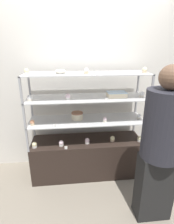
# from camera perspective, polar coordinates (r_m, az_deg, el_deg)

# --- Properties ---
(ground_plane) EXTENTS (20.00, 20.00, 0.00)m
(ground_plane) POSITION_cam_1_polar(r_m,az_deg,el_deg) (2.88, -0.00, -18.92)
(ground_plane) COLOR gray
(back_wall) EXTENTS (8.00, 0.05, 2.60)m
(back_wall) POSITION_cam_1_polar(r_m,az_deg,el_deg) (2.68, -0.87, 8.96)
(back_wall) COLOR silver
(back_wall) RESTS_ON ground_plane
(display_base) EXTENTS (1.58, 0.48, 0.56)m
(display_base) POSITION_cam_1_polar(r_m,az_deg,el_deg) (2.72, -0.00, -14.29)
(display_base) COLOR black
(display_base) RESTS_ON ground_plane
(display_riser_lower) EXTENTS (1.58, 0.48, 0.32)m
(display_riser_lower) POSITION_cam_1_polar(r_m,az_deg,el_deg) (2.44, -0.00, -2.86)
(display_riser_lower) COLOR #99999E
(display_riser_lower) RESTS_ON display_base
(display_riser_middle) EXTENTS (1.58, 0.48, 0.32)m
(display_riser_middle) POSITION_cam_1_polar(r_m,az_deg,el_deg) (2.34, -0.00, 4.40)
(display_riser_middle) COLOR #99999E
(display_riser_middle) RESTS_ON display_riser_lower
(display_riser_upper) EXTENTS (1.58, 0.48, 0.32)m
(display_riser_upper) POSITION_cam_1_polar(r_m,az_deg,el_deg) (2.27, -0.00, 12.20)
(display_riser_upper) COLOR #99999E
(display_riser_upper) RESTS_ON display_riser_middle
(layer_cake_centerpiece) EXTENTS (0.16, 0.16, 0.10)m
(layer_cake_centerpiece) POSITION_cam_1_polar(r_m,az_deg,el_deg) (2.44, -3.23, -1.20)
(layer_cake_centerpiece) COLOR beige
(layer_cake_centerpiece) RESTS_ON display_riser_lower
(sheet_cake_frosted) EXTENTS (0.25, 0.18, 0.07)m
(sheet_cake_frosted) POSITION_cam_1_polar(r_m,az_deg,el_deg) (2.38, 9.63, 5.69)
(sheet_cake_frosted) COLOR beige
(sheet_cake_frosted) RESTS_ON display_riser_middle
(cupcake_0) EXTENTS (0.07, 0.07, 0.08)m
(cupcake_0) POSITION_cam_1_polar(r_m,az_deg,el_deg) (2.48, -16.79, -10.25)
(cupcake_0) COLOR white
(cupcake_0) RESTS_ON display_base
(cupcake_1) EXTENTS (0.07, 0.07, 0.08)m
(cupcake_1) POSITION_cam_1_polar(r_m,az_deg,el_deg) (2.44, -8.41, -10.07)
(cupcake_1) COLOR white
(cupcake_1) RESTS_ON display_base
(cupcake_2) EXTENTS (0.07, 0.07, 0.08)m
(cupcake_2) POSITION_cam_1_polar(r_m,az_deg,el_deg) (2.47, 0.08, -9.41)
(cupcake_2) COLOR white
(cupcake_2) RESTS_ON display_base
(cupcake_3) EXTENTS (0.07, 0.07, 0.08)m
(cupcake_3) POSITION_cam_1_polar(r_m,az_deg,el_deg) (2.55, 8.31, -8.64)
(cupcake_3) COLOR #CCB28C
(cupcake_3) RESTS_ON display_base
(cupcake_4) EXTENTS (0.07, 0.07, 0.08)m
(cupcake_4) POSITION_cam_1_polar(r_m,az_deg,el_deg) (2.63, 16.81, -8.39)
(cupcake_4) COLOR white
(cupcake_4) RESTS_ON display_base
(price_tag_0) EXTENTS (0.04, 0.00, 0.04)m
(price_tag_0) POSITION_cam_1_polar(r_m,az_deg,el_deg) (2.36, -6.89, -11.49)
(price_tag_0) COLOR white
(price_tag_0) RESTS_ON display_base
(cupcake_5) EXTENTS (0.06, 0.06, 0.07)m
(cupcake_5) POSITION_cam_1_polar(r_m,az_deg,el_deg) (2.35, -17.44, -3.33)
(cupcake_5) COLOR #CCB28C
(cupcake_5) RESTS_ON display_riser_lower
(cupcake_6) EXTENTS (0.06, 0.06, 0.07)m
(cupcake_6) POSITION_cam_1_polar(r_m,az_deg,el_deg) (2.35, 5.87, -2.49)
(cupcake_6) COLOR beige
(cupcake_6) RESTS_ON display_riser_lower
(cupcake_7) EXTENTS (0.06, 0.06, 0.07)m
(cupcake_7) POSITION_cam_1_polar(r_m,az_deg,el_deg) (2.55, 16.62, -1.43)
(cupcake_7) COLOR beige
(cupcake_7) RESTS_ON display_riser_lower
(price_tag_1) EXTENTS (0.04, 0.00, 0.04)m
(price_tag_1) POSITION_cam_1_polar(r_m,az_deg,el_deg) (2.22, -10.46, -4.48)
(price_tag_1) COLOR white
(price_tag_1) RESTS_ON display_riser_lower
(cupcake_8) EXTENTS (0.06, 0.06, 0.08)m
(cupcake_8) POSITION_cam_1_polar(r_m,az_deg,el_deg) (2.26, -18.23, 4.28)
(cupcake_8) COLOR beige
(cupcake_8) RESTS_ON display_riser_middle
(cupcake_9) EXTENTS (0.06, 0.06, 0.08)m
(cupcake_9) POSITION_cam_1_polar(r_m,az_deg,el_deg) (2.23, -6.24, 4.97)
(cupcake_9) COLOR white
(cupcake_9) RESTS_ON display_riser_middle
(cupcake_10) EXTENTS (0.06, 0.06, 0.08)m
(cupcake_10) POSITION_cam_1_polar(r_m,az_deg,el_deg) (2.45, 17.48, 5.51)
(cupcake_10) COLOR beige
(cupcake_10) RESTS_ON display_riser_middle
(price_tag_2) EXTENTS (0.04, 0.00, 0.04)m
(price_tag_2) POSITION_cam_1_polar(r_m,az_deg,el_deg) (2.15, 6.50, 4.02)
(price_tag_2) COLOR white
(price_tag_2) RESTS_ON display_riser_middle
(cupcake_11) EXTENTS (0.05, 0.05, 0.07)m
(cupcake_11) POSITION_cam_1_polar(r_m,az_deg,el_deg) (2.26, -19.19, 12.40)
(cupcake_11) COLOR beige
(cupcake_11) RESTS_ON display_riser_upper
(cupcake_12) EXTENTS (0.05, 0.05, 0.07)m
(cupcake_12) POSITION_cam_1_polar(r_m,az_deg,el_deg) (2.20, -0.20, 13.29)
(cupcake_12) COLOR #CCB28C
(cupcake_12) RESTS_ON display_riser_upper
(cupcake_13) EXTENTS (0.05, 0.05, 0.07)m
(cupcake_13) POSITION_cam_1_polar(r_m,az_deg,el_deg) (2.41, 18.33, 12.88)
(cupcake_13) COLOR #CCB28C
(cupcake_13) RESTS_ON display_riser_upper
(price_tag_3) EXTENTS (0.04, 0.00, 0.04)m
(price_tag_3) POSITION_cam_1_polar(r_m,az_deg,el_deg) (2.06, 2.34, 12.52)
(price_tag_3) COLOR white
(price_tag_3) RESTS_ON display_riser_upper
(donut_glazed) EXTENTS (0.13, 0.13, 0.04)m
(donut_glazed) POSITION_cam_1_polar(r_m,az_deg,el_deg) (2.28, -8.65, 12.98)
(donut_glazed) COLOR #EFE5CC
(donut_glazed) RESTS_ON display_riser_upper
(customer_figure) EXTENTS (0.39, 0.39, 1.69)m
(customer_figure) POSITION_cam_1_polar(r_m,az_deg,el_deg) (1.91, 22.94, -10.09)
(customer_figure) COLOR black
(customer_figure) RESTS_ON ground_plane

